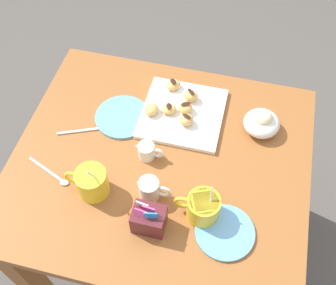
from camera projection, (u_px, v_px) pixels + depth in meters
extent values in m
plane|color=#514C47|center=(163.00, 244.00, 1.86)|extent=(8.00, 8.00, 0.00)
cube|color=#935628|center=(160.00, 163.00, 1.30)|extent=(0.93, 0.82, 0.04)
cube|color=#935628|center=(274.00, 159.00, 1.73)|extent=(0.07, 0.07, 0.67)
cube|color=#935628|center=(94.00, 123.00, 1.84)|extent=(0.07, 0.07, 0.67)
cube|color=#935628|center=(27.00, 275.00, 1.45)|extent=(0.07, 0.07, 0.67)
cube|color=white|center=(183.00, 113.00, 1.38)|extent=(0.27, 0.27, 0.02)
cylinder|color=yellow|center=(203.00, 208.00, 1.14)|extent=(0.09, 0.09, 0.09)
torus|color=yellow|center=(183.00, 203.00, 1.14)|extent=(0.06, 0.01, 0.06)
cylinder|color=#331E11|center=(204.00, 202.00, 1.11)|extent=(0.08, 0.08, 0.01)
cylinder|color=silver|center=(211.00, 204.00, 1.11)|extent=(0.02, 0.05, 0.11)
cylinder|color=yellow|center=(92.00, 183.00, 1.18)|extent=(0.09, 0.09, 0.09)
torus|color=yellow|center=(74.00, 178.00, 1.19)|extent=(0.06, 0.01, 0.06)
cylinder|color=#331E11|center=(90.00, 176.00, 1.15)|extent=(0.08, 0.08, 0.01)
cylinder|color=silver|center=(97.00, 178.00, 1.15)|extent=(0.03, 0.04, 0.12)
cylinder|color=white|center=(150.00, 189.00, 1.18)|extent=(0.06, 0.06, 0.07)
cone|color=white|center=(140.00, 183.00, 1.16)|extent=(0.02, 0.02, 0.02)
torus|color=white|center=(164.00, 192.00, 1.17)|extent=(0.05, 0.01, 0.05)
cylinder|color=white|center=(150.00, 184.00, 1.16)|extent=(0.05, 0.05, 0.01)
cube|color=#561E23|center=(149.00, 219.00, 1.12)|extent=(0.09, 0.07, 0.08)
cube|color=#2D84D1|center=(151.00, 216.00, 1.07)|extent=(0.04, 0.01, 0.03)
cube|color=#EA4C93|center=(149.00, 210.00, 1.08)|extent=(0.04, 0.01, 0.03)
cube|color=#EA4C93|center=(141.00, 213.00, 1.08)|extent=(0.04, 0.01, 0.03)
cube|color=white|center=(143.00, 205.00, 1.09)|extent=(0.04, 0.01, 0.03)
ellipsoid|color=white|center=(261.00, 123.00, 1.32)|extent=(0.12, 0.12, 0.06)
sphere|color=#F4E5B2|center=(263.00, 119.00, 1.30)|extent=(0.06, 0.06, 0.06)
ellipsoid|color=green|center=(260.00, 114.00, 1.29)|extent=(0.03, 0.03, 0.01)
cylinder|color=white|center=(146.00, 151.00, 1.27)|extent=(0.05, 0.05, 0.05)
cone|color=white|center=(138.00, 146.00, 1.26)|extent=(0.02, 0.02, 0.02)
torus|color=white|center=(158.00, 153.00, 1.26)|extent=(0.04, 0.01, 0.04)
cylinder|color=#381E11|center=(146.00, 147.00, 1.25)|extent=(0.04, 0.04, 0.01)
cylinder|color=#66A8DB|center=(225.00, 232.00, 1.14)|extent=(0.17, 0.17, 0.01)
cylinder|color=#66A8DB|center=(122.00, 117.00, 1.37)|extent=(0.18, 0.18, 0.01)
cube|color=silver|center=(47.00, 170.00, 1.26)|extent=(0.14, 0.06, 0.00)
ellipsoid|color=silver|center=(64.00, 183.00, 1.23)|extent=(0.03, 0.02, 0.01)
cube|color=silver|center=(80.00, 131.00, 1.34)|extent=(0.14, 0.07, 0.00)
ellipsoid|color=silver|center=(103.00, 128.00, 1.35)|extent=(0.03, 0.02, 0.01)
ellipsoid|color=#E5B260|center=(173.00, 85.00, 1.42)|extent=(0.07, 0.07, 0.03)
ellipsoid|color=#381E11|center=(173.00, 82.00, 1.41)|extent=(0.03, 0.03, 0.00)
ellipsoid|color=#E5B260|center=(151.00, 109.00, 1.36)|extent=(0.05, 0.06, 0.03)
ellipsoid|color=#E5B260|center=(169.00, 109.00, 1.36)|extent=(0.06, 0.06, 0.03)
ellipsoid|color=#381E11|center=(169.00, 106.00, 1.35)|extent=(0.03, 0.03, 0.00)
ellipsoid|color=#E5B260|center=(187.00, 120.00, 1.33)|extent=(0.05, 0.05, 0.04)
ellipsoid|color=#381E11|center=(187.00, 116.00, 1.31)|extent=(0.04, 0.03, 0.00)
ellipsoid|color=#E5B260|center=(191.00, 96.00, 1.39)|extent=(0.06, 0.05, 0.04)
ellipsoid|color=#381E11|center=(191.00, 92.00, 1.37)|extent=(0.04, 0.03, 0.00)
ellipsoid|color=#E5B260|center=(185.00, 108.00, 1.36)|extent=(0.06, 0.06, 0.04)
ellipsoid|color=#381E11|center=(186.00, 104.00, 1.34)|extent=(0.04, 0.03, 0.00)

